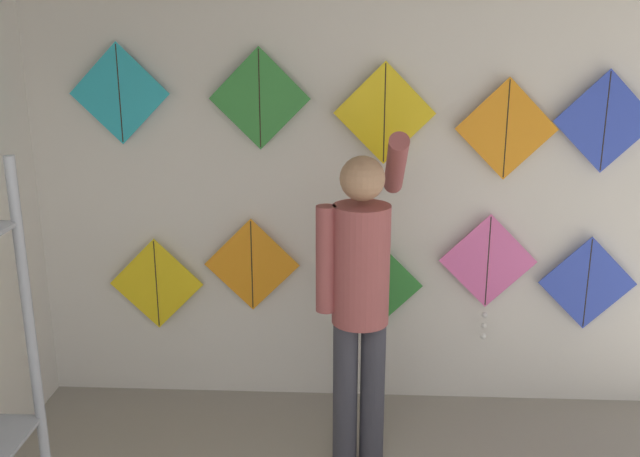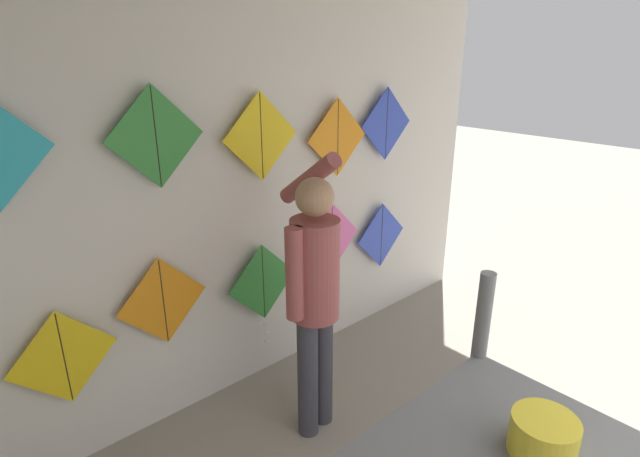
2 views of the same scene
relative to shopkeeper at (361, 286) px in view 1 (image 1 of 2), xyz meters
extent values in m
cube|color=silver|center=(0.05, 0.75, 0.39)|extent=(4.83, 0.06, 2.80)
cylinder|color=#383842|center=(-0.07, -0.02, -0.60)|extent=(0.13, 0.13, 0.82)
cylinder|color=#383842|center=(0.07, 0.00, -0.60)|extent=(0.13, 0.13, 0.82)
cylinder|color=#9E4C4C|center=(0.00, -0.01, 0.12)|extent=(0.29, 0.29, 0.62)
sphere|color=tan|center=(0.00, -0.01, 0.56)|extent=(0.22, 0.22, 0.22)
cylinder|color=#9E4C4C|center=(-0.17, -0.04, 0.15)|extent=(0.10, 0.10, 0.55)
cylinder|color=#9E4C4C|center=(0.17, 0.24, 0.59)|extent=(0.10, 0.51, 0.40)
cube|color=yellow|center=(-1.25, 0.66, -0.26)|extent=(0.58, 0.01, 0.58)
cylinder|color=black|center=(-1.25, 0.65, -0.26)|extent=(0.01, 0.01, 0.55)
cube|color=orange|center=(-0.65, 0.66, -0.12)|extent=(0.58, 0.01, 0.58)
cylinder|color=black|center=(-0.65, 0.65, -0.12)|extent=(0.01, 0.01, 0.55)
cube|color=#338C38|center=(0.09, 0.66, -0.24)|extent=(0.58, 0.01, 0.58)
cylinder|color=black|center=(0.09, 0.65, -0.24)|extent=(0.01, 0.01, 0.55)
sphere|color=white|center=(0.09, 0.65, -0.58)|extent=(0.04, 0.04, 0.04)
sphere|color=white|center=(0.09, 0.65, -0.65)|extent=(0.04, 0.04, 0.04)
sphere|color=white|center=(0.09, 0.65, -0.72)|extent=(0.04, 0.04, 0.04)
cube|color=pink|center=(0.76, 0.66, -0.08)|extent=(0.58, 0.01, 0.58)
cylinder|color=black|center=(0.76, 0.65, -0.08)|extent=(0.01, 0.01, 0.55)
sphere|color=white|center=(0.76, 0.65, -0.42)|extent=(0.04, 0.04, 0.04)
sphere|color=white|center=(0.76, 0.65, -0.49)|extent=(0.04, 0.04, 0.04)
sphere|color=white|center=(0.76, 0.65, -0.56)|extent=(0.04, 0.04, 0.04)
cube|color=blue|center=(1.36, 0.66, -0.20)|extent=(0.58, 0.01, 0.58)
cylinder|color=black|center=(1.36, 0.65, -0.20)|extent=(0.01, 0.01, 0.55)
cube|color=#28B2C6|center=(-1.39, 0.66, 0.90)|extent=(0.58, 0.01, 0.58)
cylinder|color=black|center=(-1.39, 0.65, 0.90)|extent=(0.01, 0.01, 0.55)
cube|color=#338C38|center=(-0.58, 0.66, 0.88)|extent=(0.58, 0.01, 0.58)
cylinder|color=black|center=(-0.58, 0.65, 0.88)|extent=(0.01, 0.01, 0.55)
cube|color=yellow|center=(0.13, 0.66, 0.80)|extent=(0.58, 0.01, 0.58)
cylinder|color=black|center=(0.13, 0.65, 0.80)|extent=(0.01, 0.01, 0.55)
cube|color=orange|center=(0.82, 0.66, 0.71)|extent=(0.58, 0.01, 0.58)
cylinder|color=black|center=(0.82, 0.65, 0.71)|extent=(0.01, 0.01, 0.55)
cube|color=blue|center=(1.36, 0.66, 0.76)|extent=(0.58, 0.01, 0.58)
cylinder|color=black|center=(1.36, 0.65, 0.76)|extent=(0.01, 0.01, 0.55)
camera|label=1|loc=(-0.04, -3.41, 1.29)|focal=40.00mm
camera|label=2|loc=(-1.75, -2.01, 1.35)|focal=28.00mm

